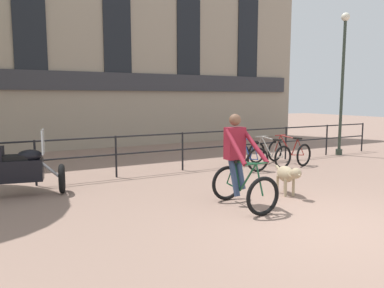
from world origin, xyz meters
name	(u,v)px	position (x,y,z in m)	size (l,w,h in m)	color
ground_plane	(337,228)	(0.00, 0.00, 0.00)	(60.00, 60.00, 0.00)	#8E7060
canal_railing	(183,145)	(0.00, 5.20, 0.71)	(15.05, 0.05, 1.05)	black
building_facade	(115,30)	(0.00, 10.99, 4.62)	(18.00, 0.72, 9.28)	gray
cyclist_with_bike	(240,165)	(-0.63, 1.71, 0.76)	(0.70, 1.18, 1.70)	black
dog	(288,175)	(0.67, 1.82, 0.43)	(0.38, 0.94, 0.63)	tan
parked_motorcycle	(19,169)	(-4.14, 4.40, 0.56)	(1.79, 0.95, 1.35)	black
parked_bicycle_near_lamp	(248,156)	(1.75, 4.54, 0.36)	(0.81, 1.19, 0.86)	black
parked_bicycle_mid_left	(269,154)	(2.52, 4.54, 0.36)	(0.75, 1.16, 0.86)	black
parked_bicycle_mid_right	(289,152)	(3.28, 4.54, 0.36)	(0.83, 1.20, 0.86)	black
street_lamp	(343,77)	(6.03, 5.00, 2.68)	(0.28, 0.28, 4.79)	#2D382D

